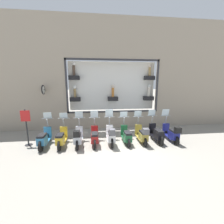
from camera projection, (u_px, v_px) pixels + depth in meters
name	position (u px, v px, depth m)	size (l,w,h in m)	color
ground_plane	(122.00, 148.00, 7.36)	(120.00, 120.00, 0.00)	gray
building_facade	(113.00, 74.00, 10.14)	(1.21, 36.00, 7.31)	gray
scooter_navy_0	(172.00, 133.00, 8.13)	(1.79, 0.61, 1.63)	black
scooter_black_1	(157.00, 134.00, 8.10)	(1.81, 0.61, 1.62)	black
scooter_olive_2	(142.00, 135.00, 7.93)	(1.79, 0.60, 1.58)	black
scooter_green_3	(126.00, 136.00, 7.91)	(1.79, 0.60, 1.55)	black
scooter_white_4	(111.00, 135.00, 7.75)	(1.80, 0.60, 1.69)	black
scooter_red_5	(95.00, 137.00, 7.72)	(1.80, 0.60, 1.65)	black
scooter_silver_6	(78.00, 137.00, 7.55)	(1.80, 0.61, 1.60)	black
scooter_yellow_7	(61.00, 138.00, 7.52)	(1.80, 0.61, 1.56)	black
scooter_teal_8	(44.00, 138.00, 7.43)	(1.81, 0.61, 1.60)	black
shop_sign_post	(27.00, 126.00, 7.51)	(0.36, 0.45, 1.87)	#232326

